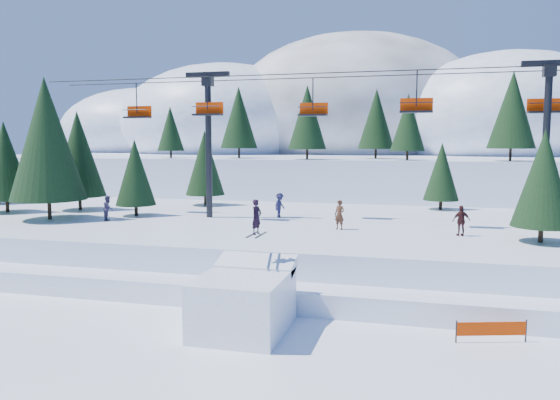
% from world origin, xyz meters
% --- Properties ---
extents(ground, '(160.00, 160.00, 0.00)m').
position_xyz_m(ground, '(0.00, 0.00, 0.00)').
color(ground, white).
rests_on(ground, ground).
extents(mid_shelf, '(70.00, 22.00, 2.50)m').
position_xyz_m(mid_shelf, '(0.00, 18.00, 1.25)').
color(mid_shelf, white).
rests_on(mid_shelf, ground).
extents(berm, '(70.00, 6.00, 1.10)m').
position_xyz_m(berm, '(0.00, 8.00, 0.55)').
color(berm, white).
rests_on(berm, ground).
extents(mountain_ridge, '(119.00, 60.00, 26.46)m').
position_xyz_m(mountain_ridge, '(-5.09, 73.40, 9.64)').
color(mountain_ridge, white).
rests_on(mountain_ridge, ground).
extents(jump_kicker, '(3.52, 4.80, 5.39)m').
position_xyz_m(jump_kicker, '(-1.31, 2.73, 1.30)').
color(jump_kicker, white).
rests_on(jump_kicker, ground).
extents(chairlift, '(46.00, 3.21, 10.28)m').
position_xyz_m(chairlift, '(2.00, 18.05, 9.32)').
color(chairlift, black).
rests_on(chairlift, mid_shelf).
extents(conifer_stand, '(63.79, 16.80, 9.86)m').
position_xyz_m(conifer_stand, '(0.28, 18.09, 6.84)').
color(conifer_stand, black).
rests_on(conifer_stand, mid_shelf).
extents(distant_skiers, '(33.58, 7.62, 1.86)m').
position_xyz_m(distant_skiers, '(1.02, 17.24, 3.39)').
color(distant_skiers, '#452718').
rests_on(distant_skiers, mid_shelf).
extents(banner_near, '(2.74, 0.87, 0.90)m').
position_xyz_m(banner_near, '(8.56, 3.88, 0.54)').
color(banner_near, black).
rests_on(banner_near, ground).
extents(banner_far, '(2.85, 0.30, 0.90)m').
position_xyz_m(banner_far, '(10.95, 6.25, 0.54)').
color(banner_far, black).
rests_on(banner_far, ground).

